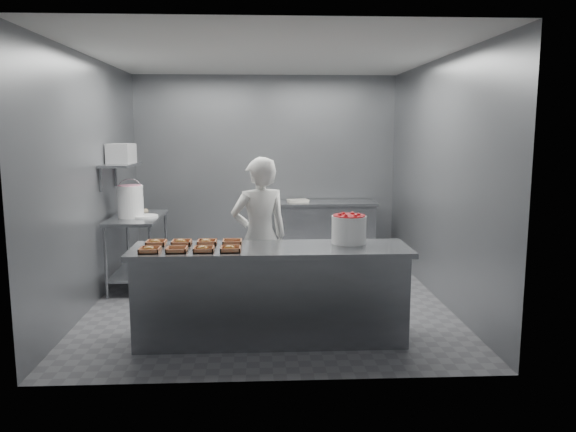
{
  "coord_description": "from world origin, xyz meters",
  "views": [
    {
      "loc": [
        -0.1,
        -6.47,
        1.99
      ],
      "look_at": [
        0.22,
        -0.2,
        1.01
      ],
      "focal_mm": 35.0,
      "sensor_mm": 36.0,
      "label": 1
    }
  ],
  "objects_px": {
    "prep_table": "(138,240)",
    "tray_3": "(230,249)",
    "back_counter": "(326,231)",
    "tray_2": "(203,249)",
    "tray_7": "(232,242)",
    "worker": "(260,237)",
    "tray_6": "(207,242)",
    "tray_0": "(149,249)",
    "tray_5": "(181,242)",
    "tray_1": "(177,250)",
    "appliance": "(121,153)",
    "service_counter": "(271,293)",
    "tray_4": "(156,242)",
    "strawberry_tub": "(349,228)",
    "glaze_bucket": "(130,201)"
  },
  "relations": [
    {
      "from": "prep_table",
      "to": "tray_3",
      "type": "xyz_separation_m",
      "value": [
        1.28,
        -2.11,
        0.33
      ]
    },
    {
      "from": "tray_7",
      "to": "worker",
      "type": "distance_m",
      "value": 0.65
    },
    {
      "from": "tray_1",
      "to": "tray_5",
      "type": "relative_size",
      "value": 1.0
    },
    {
      "from": "tray_0",
      "to": "tray_7",
      "type": "bearing_deg",
      "value": 23.51
    },
    {
      "from": "tray_3",
      "to": "service_counter",
      "type": "bearing_deg",
      "value": 23.16
    },
    {
      "from": "tray_5",
      "to": "worker",
      "type": "xyz_separation_m",
      "value": [
        0.74,
        0.59,
        -0.07
      ]
    },
    {
      "from": "glaze_bucket",
      "to": "tray_6",
      "type": "bearing_deg",
      "value": -57.35
    },
    {
      "from": "tray_2",
      "to": "tray_7",
      "type": "distance_m",
      "value": 0.4
    },
    {
      "from": "prep_table",
      "to": "appliance",
      "type": "distance_m",
      "value": 1.11
    },
    {
      "from": "tray_0",
      "to": "tray_6",
      "type": "height_order",
      "value": "same"
    },
    {
      "from": "tray_0",
      "to": "strawberry_tub",
      "type": "bearing_deg",
      "value": 9.22
    },
    {
      "from": "tray_0",
      "to": "tray_6",
      "type": "relative_size",
      "value": 1.0
    },
    {
      "from": "prep_table",
      "to": "tray_7",
      "type": "bearing_deg",
      "value": -54.35
    },
    {
      "from": "strawberry_tub",
      "to": "glaze_bucket",
      "type": "relative_size",
      "value": 0.69
    },
    {
      "from": "service_counter",
      "to": "tray_7",
      "type": "xyz_separation_m",
      "value": [
        -0.36,
        0.16,
        0.47
      ]
    },
    {
      "from": "tray_5",
      "to": "strawberry_tub",
      "type": "xyz_separation_m",
      "value": [
        1.6,
        -0.02,
        0.12
      ]
    },
    {
      "from": "tray_7",
      "to": "strawberry_tub",
      "type": "xyz_separation_m",
      "value": [
        1.12,
        -0.02,
        0.13
      ]
    },
    {
      "from": "tray_6",
      "to": "tray_2",
      "type": "bearing_deg",
      "value": -90.0
    },
    {
      "from": "service_counter",
      "to": "worker",
      "type": "height_order",
      "value": "worker"
    },
    {
      "from": "tray_0",
      "to": "tray_7",
      "type": "xyz_separation_m",
      "value": [
        0.72,
        0.31,
        -0.0
      ]
    },
    {
      "from": "tray_7",
      "to": "tray_0",
      "type": "bearing_deg",
      "value": -156.49
    },
    {
      "from": "worker",
      "to": "back_counter",
      "type": "bearing_deg",
      "value": -130.07
    },
    {
      "from": "tray_6",
      "to": "strawberry_tub",
      "type": "height_order",
      "value": "strawberry_tub"
    },
    {
      "from": "prep_table",
      "to": "worker",
      "type": "relative_size",
      "value": 0.7
    },
    {
      "from": "tray_1",
      "to": "tray_6",
      "type": "relative_size",
      "value": 1.0
    },
    {
      "from": "prep_table",
      "to": "worker",
      "type": "distance_m",
      "value": 1.98
    },
    {
      "from": "prep_table",
      "to": "tray_4",
      "type": "xyz_separation_m",
      "value": [
        0.56,
        -1.79,
        0.33
      ]
    },
    {
      "from": "tray_5",
      "to": "worker",
      "type": "distance_m",
      "value": 0.95
    },
    {
      "from": "tray_3",
      "to": "tray_7",
      "type": "xyz_separation_m",
      "value": [
        0.0,
        0.31,
        -0.0
      ]
    },
    {
      "from": "prep_table",
      "to": "tray_4",
      "type": "distance_m",
      "value": 1.91
    },
    {
      "from": "tray_2",
      "to": "glaze_bucket",
      "type": "height_order",
      "value": "glaze_bucket"
    },
    {
      "from": "back_counter",
      "to": "tray_2",
      "type": "relative_size",
      "value": 8.01
    },
    {
      "from": "back_counter",
      "to": "appliance",
      "type": "height_order",
      "value": "appliance"
    },
    {
      "from": "tray_3",
      "to": "tray_7",
      "type": "height_order",
      "value": "tray_3"
    },
    {
      "from": "service_counter",
      "to": "tray_6",
      "type": "distance_m",
      "value": 0.78
    },
    {
      "from": "tray_0",
      "to": "tray_3",
      "type": "relative_size",
      "value": 1.0
    },
    {
      "from": "tray_4",
      "to": "tray_5",
      "type": "distance_m",
      "value": 0.24
    },
    {
      "from": "tray_0",
      "to": "tray_5",
      "type": "xyz_separation_m",
      "value": [
        0.24,
        0.31,
        0.0
      ]
    },
    {
      "from": "strawberry_tub",
      "to": "service_counter",
      "type": "bearing_deg",
      "value": -169.35
    },
    {
      "from": "tray_2",
      "to": "tray_6",
      "type": "xyz_separation_m",
      "value": [
        0.0,
        0.31,
        0.0
      ]
    },
    {
      "from": "tray_2",
      "to": "appliance",
      "type": "bearing_deg",
      "value": 119.39
    },
    {
      "from": "tray_6",
      "to": "tray_3",
      "type": "bearing_deg",
      "value": -52.65
    },
    {
      "from": "tray_2",
      "to": "strawberry_tub",
      "type": "distance_m",
      "value": 1.4
    },
    {
      "from": "service_counter",
      "to": "tray_4",
      "type": "xyz_separation_m",
      "value": [
        -1.09,
        0.16,
        0.47
      ]
    },
    {
      "from": "back_counter",
      "to": "tray_1",
      "type": "relative_size",
      "value": 8.01
    },
    {
      "from": "service_counter",
      "to": "tray_1",
      "type": "xyz_separation_m",
      "value": [
        -0.84,
        -0.16,
        0.47
      ]
    },
    {
      "from": "prep_table",
      "to": "tray_6",
      "type": "height_order",
      "value": "tray_6"
    },
    {
      "from": "back_counter",
      "to": "tray_5",
      "type": "relative_size",
      "value": 8.01
    },
    {
      "from": "worker",
      "to": "tray_1",
      "type": "bearing_deg",
      "value": 32.25
    },
    {
      "from": "tray_0",
      "to": "tray_2",
      "type": "relative_size",
      "value": 1.0
    }
  ]
}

